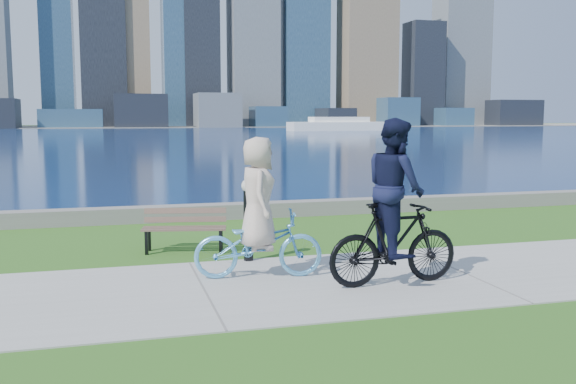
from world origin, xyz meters
name	(u,v)px	position (x,y,z in m)	size (l,w,h in m)	color
ground	(461,273)	(0.00, 0.00, 0.00)	(320.00, 320.00, 0.00)	#275616
concrete_path	(462,272)	(0.00, 0.00, 0.01)	(80.00, 3.50, 0.02)	#999894
seawall	(330,207)	(0.00, 6.20, 0.17)	(90.00, 0.50, 0.35)	slate
bay_water	(154,135)	(0.00, 72.00, 0.00)	(320.00, 131.00, 0.01)	#0C224F
far_shore	(136,126)	(0.00, 130.00, 0.06)	(320.00, 30.00, 0.12)	gray
city_skyline	(155,4)	(4.69, 130.02, 25.22)	(178.96, 23.56, 76.00)	navy
ferry_far	(339,125)	(29.36, 86.36, 0.89)	(15.82, 4.52, 2.15)	white
park_bench	(185,226)	(-3.96, 2.76, 0.47)	(1.55, 0.80, 0.76)	black
bollard_lamp	(248,215)	(-3.03, 1.65, 0.80)	(0.22, 0.22, 1.39)	black
cyclist_woman	(258,226)	(-3.11, 0.52, 0.80)	(0.94, 1.99, 2.10)	#61B6ED
cyclist_man	(395,216)	(-1.34, -0.41, 1.02)	(0.77, 2.00, 2.38)	black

